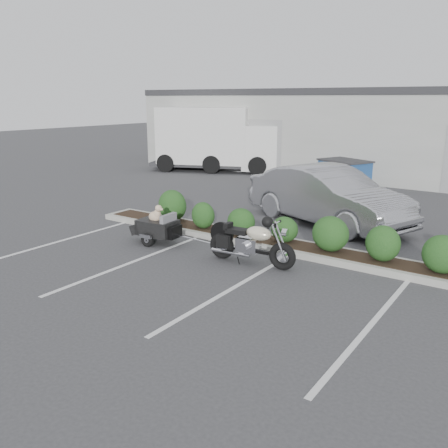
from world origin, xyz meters
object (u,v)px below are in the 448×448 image
Objects in this scene: dumpster at (344,175)px; delivery_truck at (220,141)px; sedan at (328,196)px; motorcycle at (251,243)px; pet_trailer at (157,227)px.

dumpster is 7.47m from delivery_truck.
sedan is 2.27× the size of dumpster.
pet_trailer is (-2.78, 0.02, -0.06)m from motorcycle.
dumpster is at bearing 94.52° from motorcycle.
motorcycle reaches higher than pet_trailer.
delivery_truck is at bearing 113.63° from pet_trailer.
motorcycle is 14.13m from delivery_truck.
delivery_truck is (-7.21, 1.73, 0.88)m from dumpster.
sedan reaches higher than motorcycle.
delivery_truck reaches higher than pet_trailer.
dumpster is (-1.46, 5.15, -0.21)m from sedan.
pet_trailer is at bearing -73.67° from dumpster.
sedan reaches higher than pet_trailer.
delivery_truck is (-8.67, 11.11, 1.02)m from motorcycle.
sedan reaches higher than dumpster.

